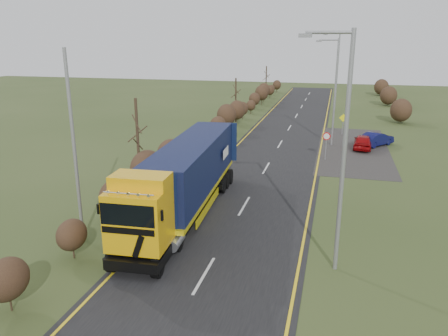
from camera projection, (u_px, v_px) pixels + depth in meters
name	position (u px, v px, depth m)	size (l,w,h in m)	color
ground	(228.00, 235.00, 21.60)	(160.00, 160.00, 0.00)	#31421C
road	(262.00, 176.00, 30.89)	(8.00, 120.00, 0.02)	black
layby	(353.00, 148.00, 38.62)	(6.00, 18.00, 0.02)	#2C2927
lane_markings	(261.00, 177.00, 30.60)	(7.52, 116.00, 0.01)	yellow
hedgerow	(171.00, 156.00, 29.91)	(2.24, 102.04, 6.05)	#321F16
lorry	(186.00, 176.00, 23.44)	(3.06, 14.50, 4.01)	black
car_red_hatchback	(363.00, 142.00, 38.35)	(1.52, 3.77, 1.28)	#930709
car_blue_sedan	(376.00, 139.00, 39.45)	(1.31, 3.75, 1.24)	#0B0D40
streetlight_near	(341.00, 145.00, 16.95)	(2.06, 0.19, 9.72)	gray
streetlight_mid	(334.00, 88.00, 38.44)	(2.00, 0.19, 9.40)	gray
streetlight_far	(336.00, 68.00, 57.34)	(2.15, 0.20, 10.17)	gray
left_pole	(74.00, 149.00, 19.85)	(0.16, 0.16, 8.99)	gray
speed_sign	(326.00, 141.00, 34.54)	(0.62, 0.10, 2.26)	gray
warning_board	(343.00, 122.00, 43.94)	(0.80, 0.11, 2.11)	gray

